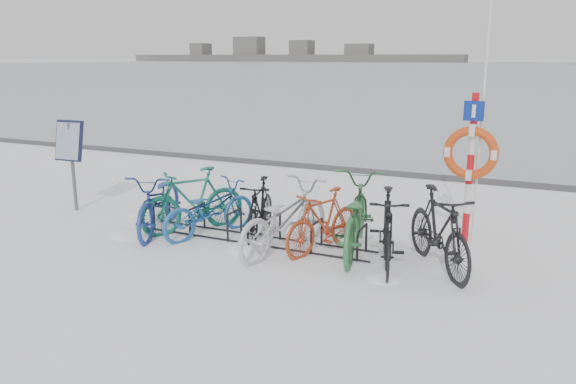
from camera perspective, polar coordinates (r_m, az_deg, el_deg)
name	(u,v)px	position (r m, az deg, el deg)	size (l,w,h in m)	color
ground	(254,240)	(9.10, -3.46, -4.92)	(900.00, 900.00, 0.00)	white
ice_sheet	(532,67)	(162.69, 23.54, 11.55)	(400.00, 298.00, 0.02)	#A4B0B9
quay_edge	(362,171)	(14.39, 7.57, 2.14)	(400.00, 0.25, 0.10)	#3F3F42
bike_rack	(254,230)	(9.05, -3.48, -3.84)	(4.00, 0.48, 0.46)	black
info_board	(70,146)	(11.31, -21.30, 4.36)	(0.59, 0.26, 1.73)	#595B5E
lifebuoy_station	(471,153)	(9.09, 18.11, 3.75)	(0.82, 0.23, 4.28)	red
shoreline	(280,56)	(295.83, -0.78, 13.65)	(180.00, 12.00, 9.50)	#505050
bike_0	(160,200)	(9.69, -12.88, -0.77)	(0.72, 2.06, 1.08)	navy
bike_1	(193,199)	(9.58, -9.65, -0.66)	(0.53, 1.86, 1.12)	#186956
bike_2	(210,207)	(9.33, -7.98, -1.54)	(0.63, 1.80, 0.94)	#1F589D
bike_3	(260,207)	(9.16, -2.86, -1.55)	(0.47, 1.65, 0.99)	black
bike_4	(284,216)	(8.45, -0.38, -2.45)	(0.73, 2.10, 1.10)	#BABDC3
bike_5	(323,219)	(8.51, 3.62, -2.78)	(0.46, 1.64, 0.99)	#AC3E1D
bike_6	(355,213)	(8.52, 6.80, -2.15)	(0.78, 2.24, 1.18)	#306D3B
bike_7	(387,227)	(8.01, 10.07, -3.56)	(0.52, 1.85, 1.11)	black
bike_8	(439,228)	(8.04, 15.11, -3.56)	(0.55, 1.94, 1.16)	black
snow_drifts	(256,243)	(8.98, -3.30, -5.18)	(6.21, 1.94, 0.22)	white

